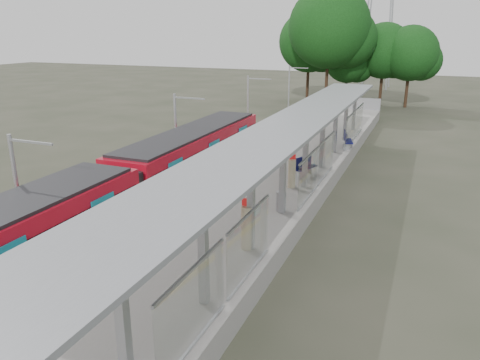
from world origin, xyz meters
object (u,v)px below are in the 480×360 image
at_px(train, 118,196).
at_px(info_pillar_near, 247,227).
at_px(bench_mid, 304,166).
at_px(litter_bin, 281,201).
at_px(info_pillar_far, 292,173).
at_px(bench_far, 347,139).

height_order(train, info_pillar_near, train).
height_order(bench_mid, litter_bin, bench_mid).
bearing_deg(train, litter_bin, 29.12).
bearing_deg(info_pillar_far, info_pillar_near, -105.58).
distance_m(train, info_pillar_near, 6.40).
height_order(bench_far, litter_bin, bench_far).
xyz_separation_m(train, info_pillar_near, (6.36, -0.70, -0.17)).
height_order(bench_far, info_pillar_far, info_pillar_far).
distance_m(bench_far, info_pillar_far, 9.91).
xyz_separation_m(bench_mid, info_pillar_near, (0.37, -9.91, 0.29)).
bearing_deg(bench_mid, info_pillar_near, -64.73).
distance_m(train, info_pillar_far, 9.15).
height_order(train, litter_bin, train).
height_order(bench_mid, info_pillar_near, info_pillar_near).
xyz_separation_m(bench_far, info_pillar_far, (-1.20, -9.83, 0.17)).
relative_size(bench_mid, info_pillar_near, 0.84).
xyz_separation_m(train, bench_mid, (5.99, 9.21, -0.46)).
distance_m(train, litter_bin, 7.33).
relative_size(train, bench_mid, 16.12).
bearing_deg(info_pillar_near, bench_far, 87.03).
bearing_deg(train, info_pillar_near, -6.27).
distance_m(info_pillar_near, info_pillar_far, 7.70).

